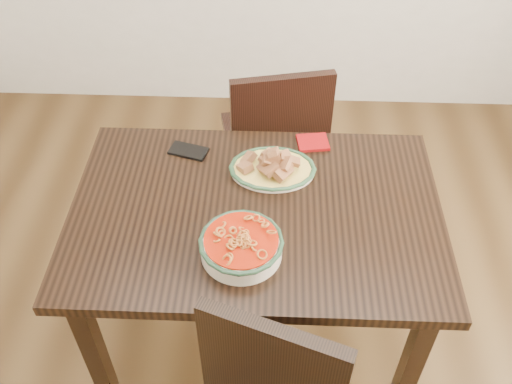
{
  "coord_description": "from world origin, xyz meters",
  "views": [
    {
      "loc": [
        0.02,
        -1.23,
        2.12
      ],
      "look_at": [
        -0.03,
        0.09,
        0.81
      ],
      "focal_mm": 40.0,
      "sensor_mm": 36.0,
      "label": 1
    }
  ],
  "objects_px": {
    "chair_far": "(275,138)",
    "noodle_bowl": "(241,244)",
    "smartphone": "(188,151)",
    "fish_plate": "(273,162)",
    "dining_table": "(256,228)"
  },
  "relations": [
    {
      "from": "noodle_bowl",
      "to": "chair_far",
      "type": "bearing_deg",
      "value": 83.63
    },
    {
      "from": "chair_far",
      "to": "noodle_bowl",
      "type": "distance_m",
      "value": 0.92
    },
    {
      "from": "fish_plate",
      "to": "smartphone",
      "type": "xyz_separation_m",
      "value": [
        -0.31,
        0.09,
        -0.04
      ]
    },
    {
      "from": "noodle_bowl",
      "to": "smartphone",
      "type": "distance_m",
      "value": 0.52
    },
    {
      "from": "dining_table",
      "to": "smartphone",
      "type": "relative_size",
      "value": 9.0
    },
    {
      "from": "fish_plate",
      "to": "noodle_bowl",
      "type": "bearing_deg",
      "value": -103.12
    },
    {
      "from": "dining_table",
      "to": "chair_far",
      "type": "relative_size",
      "value": 1.39
    },
    {
      "from": "dining_table",
      "to": "smartphone",
      "type": "distance_m",
      "value": 0.39
    },
    {
      "from": "noodle_bowl",
      "to": "smartphone",
      "type": "bearing_deg",
      "value": 115.37
    },
    {
      "from": "smartphone",
      "to": "chair_far",
      "type": "bearing_deg",
      "value": 67.52
    },
    {
      "from": "dining_table",
      "to": "fish_plate",
      "type": "height_order",
      "value": "fish_plate"
    },
    {
      "from": "dining_table",
      "to": "fish_plate",
      "type": "xyz_separation_m",
      "value": [
        0.05,
        0.19,
        0.14
      ]
    },
    {
      "from": "fish_plate",
      "to": "noodle_bowl",
      "type": "relative_size",
      "value": 1.14
    },
    {
      "from": "noodle_bowl",
      "to": "smartphone",
      "type": "xyz_separation_m",
      "value": [
        -0.22,
        0.47,
        -0.04
      ]
    },
    {
      "from": "fish_plate",
      "to": "smartphone",
      "type": "relative_size",
      "value": 2.17
    }
  ]
}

